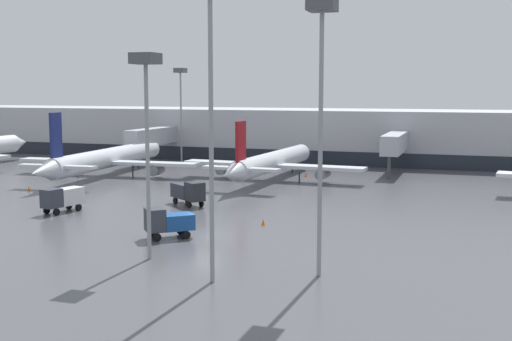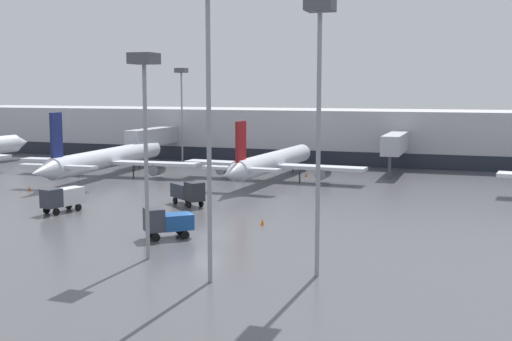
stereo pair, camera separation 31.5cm
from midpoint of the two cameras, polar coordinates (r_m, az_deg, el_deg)
name	(u,v)px [view 1 (the left image)]	position (r m, az deg, el deg)	size (l,w,h in m)	color
ground_plane	(207,236)	(55.53, -4.54, -5.80)	(320.00, 320.00, 0.00)	#4C4C51
terminal_building	(345,135)	(113.85, 7.86, 3.11)	(160.00, 30.24, 9.00)	#B2B2B7
parked_jet_1	(272,162)	(87.99, 1.30, 0.76)	(26.02, 32.21, 8.71)	silver
parked_jet_2	(107,159)	(95.31, -13.22, 1.04)	(27.75, 36.93, 9.65)	silver
service_truck_0	(168,221)	(54.67, -8.02, -4.50)	(4.24, 4.03, 2.62)	#19478C
service_truck_1	(188,191)	(69.83, -6.17, -1.86)	(4.97, 4.21, 2.69)	#2D333D
service_truck_2	(63,197)	(68.43, -16.94, -2.30)	(2.60, 4.84, 2.59)	silver
traffic_cone_1	(29,189)	(84.21, -19.64, -1.53)	(0.37, 0.37, 0.62)	orange
traffic_cone_2	(306,175)	(92.58, 4.37, -0.36)	(0.38, 0.38, 0.65)	orange
traffic_cone_3	(263,222)	(59.56, 0.49, -4.59)	(0.38, 0.38, 0.60)	orange
apron_light_mast_0	(210,45)	(40.76, -4.30, 11.08)	(1.80, 1.80, 19.46)	gray
apron_light_mast_1	(146,94)	(47.01, -9.92, 6.74)	(1.80, 1.80, 15.07)	gray
apron_light_mast_2	(181,87)	(110.62, -6.80, 7.38)	(1.80, 1.80, 16.12)	gray
apron_light_mast_3	(321,59)	(42.26, 5.63, 9.81)	(1.80, 1.80, 18.26)	gray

